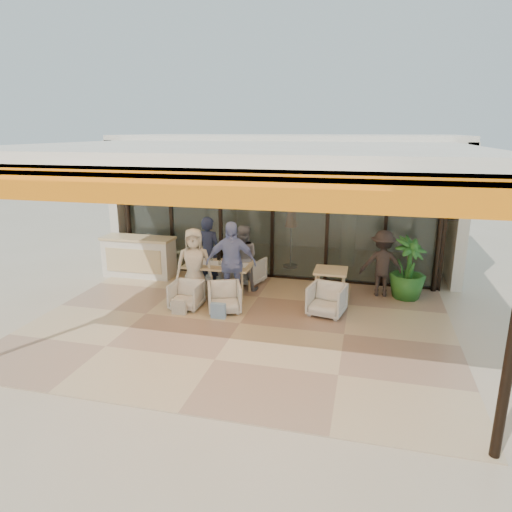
{
  "coord_description": "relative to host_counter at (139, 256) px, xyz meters",
  "views": [
    {
      "loc": [
        2.28,
        -7.87,
        3.66
      ],
      "look_at": [
        0.1,
        0.9,
        1.15
      ],
      "focal_mm": 32.0,
      "sensor_mm": 36.0,
      "label": 1
    }
  ],
  "objects": [
    {
      "name": "ground",
      "position": [
        3.34,
        -2.3,
        -0.53
      ],
      "size": [
        70.0,
        70.0,
        0.0
      ],
      "primitive_type": "plane",
      "color": "#C6B293",
      "rests_on": "ground"
    },
    {
      "name": "terrace_floor",
      "position": [
        3.34,
        -2.3,
        -0.53
      ],
      "size": [
        8.0,
        6.0,
        0.01
      ],
      "primitive_type": "cube",
      "color": "tan",
      "rests_on": "ground"
    },
    {
      "name": "terrace_structure",
      "position": [
        3.34,
        -2.56,
        2.72
      ],
      "size": [
        8.0,
        6.0,
        3.4
      ],
      "color": "silver",
      "rests_on": "ground"
    },
    {
      "name": "glass_storefront",
      "position": [
        3.34,
        0.7,
        1.07
      ],
      "size": [
        8.08,
        0.1,
        3.2
      ],
      "color": "#9EADA3",
      "rests_on": "ground"
    },
    {
      "name": "interior_block",
      "position": [
        3.34,
        3.02,
        1.7
      ],
      "size": [
        9.05,
        3.62,
        3.52
      ],
      "color": "silver",
      "rests_on": "ground"
    },
    {
      "name": "host_counter",
      "position": [
        0.0,
        0.0,
        0.0
      ],
      "size": [
        1.85,
        0.65,
        1.04
      ],
      "color": "silver",
      "rests_on": "ground"
    },
    {
      "name": "dining_table",
      "position": [
        2.42,
        -0.79,
        0.15
      ],
      "size": [
        1.5,
        0.9,
        0.93
      ],
      "color": "#DFC688",
      "rests_on": "ground"
    },
    {
      "name": "chair_far_left",
      "position": [
        2.01,
        0.15,
        -0.2
      ],
      "size": [
        0.73,
        0.7,
        0.66
      ],
      "primitive_type": "imported",
      "rotation": [
        0.0,
        0.0,
        2.98
      ],
      "color": "silver",
      "rests_on": "ground"
    },
    {
      "name": "chair_far_right",
      "position": [
        2.85,
        0.15,
        -0.17
      ],
      "size": [
        0.86,
        0.83,
        0.73
      ],
      "primitive_type": "imported",
      "rotation": [
        0.0,
        0.0,
        2.87
      ],
      "color": "silver",
      "rests_on": "ground"
    },
    {
      "name": "chair_near_left",
      "position": [
        2.01,
        -1.75,
        -0.21
      ],
      "size": [
        0.63,
        0.59,
        0.64
      ],
      "primitive_type": "imported",
      "rotation": [
        0.0,
        0.0,
        -0.01
      ],
      "color": "silver",
      "rests_on": "ground"
    },
    {
      "name": "chair_near_right",
      "position": [
        2.85,
        -1.75,
        -0.19
      ],
      "size": [
        0.84,
        0.82,
        0.68
      ],
      "primitive_type": "imported",
      "rotation": [
        0.0,
        0.0,
        0.37
      ],
      "color": "silver",
      "rests_on": "ground"
    },
    {
      "name": "diner_navy",
      "position": [
        2.01,
        -0.35,
        0.33
      ],
      "size": [
        0.65,
        0.44,
        1.72
      ],
      "primitive_type": "imported",
      "rotation": [
        0.0,
        0.0,
        3.1
      ],
      "color": "#1A213B",
      "rests_on": "ground"
    },
    {
      "name": "diner_grey",
      "position": [
        2.85,
        -0.35,
        0.25
      ],
      "size": [
        0.85,
        0.71,
        1.56
      ],
      "primitive_type": "imported",
      "rotation": [
        0.0,
        0.0,
        3.32
      ],
      "color": "slate",
      "rests_on": "ground"
    },
    {
      "name": "diner_cream",
      "position": [
        2.01,
        -1.25,
        0.28
      ],
      "size": [
        0.92,
        0.74,
        1.62
      ],
      "primitive_type": "imported",
      "rotation": [
        0.0,
        0.0,
        0.32
      ],
      "color": "beige",
      "rests_on": "ground"
    },
    {
      "name": "diner_periwinkle",
      "position": [
        2.85,
        -1.25,
        0.38
      ],
      "size": [
        1.15,
        0.7,
        1.82
      ],
      "primitive_type": "imported",
      "rotation": [
        0.0,
        0.0,
        0.26
      ],
      "color": "#7589C3",
      "rests_on": "ground"
    },
    {
      "name": "tote_bag_cream",
      "position": [
        2.01,
        -2.15,
        -0.36
      ],
      "size": [
        0.3,
        0.1,
        0.34
      ],
      "primitive_type": "cube",
      "color": "silver",
      "rests_on": "ground"
    },
    {
      "name": "tote_bag_blue",
      "position": [
        2.85,
        -2.15,
        -0.36
      ],
      "size": [
        0.3,
        0.1,
        0.34
      ],
      "primitive_type": "cube",
      "color": "#99BFD8",
      "rests_on": "ground"
    },
    {
      "name": "side_table",
      "position": [
        4.92,
        -0.65,
        0.11
      ],
      "size": [
        0.7,
        0.7,
        0.74
      ],
      "color": "#DFC688",
      "rests_on": "ground"
    },
    {
      "name": "side_chair",
      "position": [
        4.92,
        -1.4,
        -0.17
      ],
      "size": [
        0.81,
        0.77,
        0.71
      ],
      "primitive_type": "imported",
      "rotation": [
        0.0,
        0.0,
        -0.19
      ],
      "color": "silver",
      "rests_on": "ground"
    },
    {
      "name": "standing_woman",
      "position": [
        6.0,
        0.01,
        0.23
      ],
      "size": [
        1.0,
        0.6,
        1.53
      ],
      "primitive_type": "imported",
      "rotation": [
        0.0,
        0.0,
        3.17
      ],
      "color": "black",
      "rests_on": "ground"
    },
    {
      "name": "potted_palm",
      "position": [
        6.55,
        -0.04,
        0.17
      ],
      "size": [
        1.11,
        1.11,
        1.4
      ],
      "primitive_type": "imported",
      "rotation": [
        0.0,
        0.0,
        0.81
      ],
      "color": "#1E5919",
      "rests_on": "ground"
    }
  ]
}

